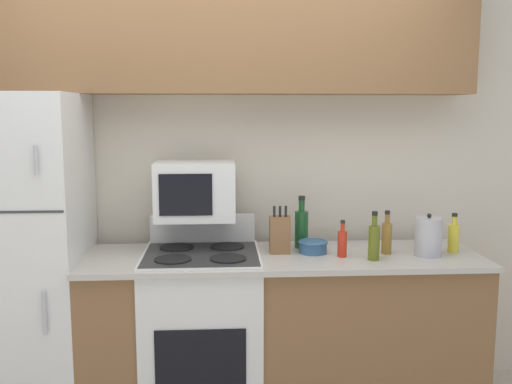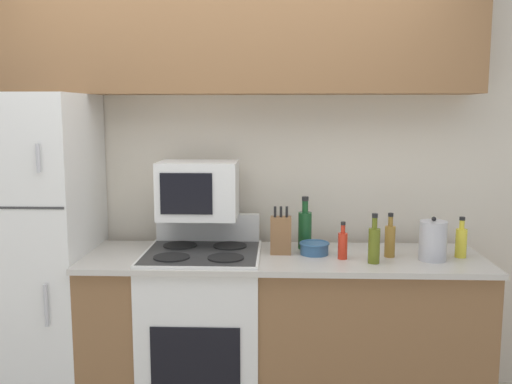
{
  "view_description": "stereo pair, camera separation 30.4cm",
  "coord_description": "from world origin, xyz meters",
  "px_view_note": "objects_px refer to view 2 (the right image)",
  "views": [
    {
      "loc": [
        0.0,
        -2.74,
        1.69
      ],
      "look_at": [
        0.19,
        0.27,
        1.26
      ],
      "focal_mm": 40.0,
      "sensor_mm": 36.0,
      "label": 1
    },
    {
      "loc": [
        0.3,
        -2.74,
        1.69
      ],
      "look_at": [
        0.19,
        0.27,
        1.26
      ],
      "focal_mm": 40.0,
      "sensor_mm": 36.0,
      "label": 2
    }
  ],
  "objects_px": {
    "stove": "(203,329)",
    "bottle_olive_oil": "(374,244)",
    "bowl": "(314,248)",
    "bottle_vinegar": "(390,240)",
    "bottle_cooking_spray": "(461,242)",
    "refrigerator": "(31,254)",
    "bottle_hot_sauce": "(343,244)",
    "kettle": "(433,241)",
    "bottle_wine_green": "(305,228)",
    "knife_block": "(281,235)",
    "microwave": "(198,190)"
  },
  "relations": [
    {
      "from": "knife_block",
      "to": "refrigerator",
      "type": "bearing_deg",
      "value": 179.55
    },
    {
      "from": "bottle_hot_sauce",
      "to": "refrigerator",
      "type": "bearing_deg",
      "value": 176.29
    },
    {
      "from": "bowl",
      "to": "bottle_vinegar",
      "type": "relative_size",
      "value": 0.69
    },
    {
      "from": "microwave",
      "to": "bottle_wine_green",
      "type": "relative_size",
      "value": 1.47
    },
    {
      "from": "bowl",
      "to": "bottle_olive_oil",
      "type": "relative_size",
      "value": 0.64
    },
    {
      "from": "refrigerator",
      "to": "knife_block",
      "type": "height_order",
      "value": "refrigerator"
    },
    {
      "from": "stove",
      "to": "refrigerator",
      "type": "bearing_deg",
      "value": 177.3
    },
    {
      "from": "microwave",
      "to": "bottle_vinegar",
      "type": "relative_size",
      "value": 1.83
    },
    {
      "from": "bottle_hot_sauce",
      "to": "bottle_olive_oil",
      "type": "xyz_separation_m",
      "value": [
        0.15,
        -0.08,
        0.02
      ]
    },
    {
      "from": "bottle_olive_oil",
      "to": "bottle_vinegar",
      "type": "bearing_deg",
      "value": 50.87
    },
    {
      "from": "stove",
      "to": "bottle_cooking_spray",
      "type": "height_order",
      "value": "bottle_cooking_spray"
    },
    {
      "from": "bottle_wine_green",
      "to": "bottle_olive_oil",
      "type": "xyz_separation_m",
      "value": [
        0.34,
        -0.3,
        -0.02
      ]
    },
    {
      "from": "bottle_hot_sauce",
      "to": "kettle",
      "type": "xyz_separation_m",
      "value": [
        0.47,
        -0.01,
        0.03
      ]
    },
    {
      "from": "bowl",
      "to": "bottle_vinegar",
      "type": "distance_m",
      "value": 0.41
    },
    {
      "from": "bottle_olive_oil",
      "to": "kettle",
      "type": "height_order",
      "value": "bottle_olive_oil"
    },
    {
      "from": "bottle_hot_sauce",
      "to": "kettle",
      "type": "height_order",
      "value": "kettle"
    },
    {
      "from": "knife_block",
      "to": "bottle_wine_green",
      "type": "xyz_separation_m",
      "value": [
        0.14,
        0.12,
        0.01
      ]
    },
    {
      "from": "bottle_vinegar",
      "to": "bottle_olive_oil",
      "type": "height_order",
      "value": "bottle_olive_oil"
    },
    {
      "from": "bottle_vinegar",
      "to": "bottle_cooking_spray",
      "type": "height_order",
      "value": "bottle_vinegar"
    },
    {
      "from": "stove",
      "to": "bowl",
      "type": "distance_m",
      "value": 0.77
    },
    {
      "from": "refrigerator",
      "to": "kettle",
      "type": "height_order",
      "value": "refrigerator"
    },
    {
      "from": "bottle_hot_sauce",
      "to": "kettle",
      "type": "bearing_deg",
      "value": -0.78
    },
    {
      "from": "refrigerator",
      "to": "stove",
      "type": "bearing_deg",
      "value": -2.7
    },
    {
      "from": "knife_block",
      "to": "bottle_cooking_spray",
      "type": "xyz_separation_m",
      "value": [
        0.97,
        -0.04,
        -0.02
      ]
    },
    {
      "from": "refrigerator",
      "to": "bottle_wine_green",
      "type": "height_order",
      "value": "refrigerator"
    },
    {
      "from": "bottle_wine_green",
      "to": "bottle_olive_oil",
      "type": "height_order",
      "value": "bottle_wine_green"
    },
    {
      "from": "refrigerator",
      "to": "bowl",
      "type": "distance_m",
      "value": 1.59
    },
    {
      "from": "microwave",
      "to": "knife_block",
      "type": "distance_m",
      "value": 0.53
    },
    {
      "from": "bottle_vinegar",
      "to": "kettle",
      "type": "xyz_separation_m",
      "value": [
        0.21,
        -0.06,
        0.01
      ]
    },
    {
      "from": "bowl",
      "to": "kettle",
      "type": "relative_size",
      "value": 0.71
    },
    {
      "from": "refrigerator",
      "to": "bottle_wine_green",
      "type": "relative_size",
      "value": 5.93
    },
    {
      "from": "bottle_hot_sauce",
      "to": "bottle_cooking_spray",
      "type": "relative_size",
      "value": 0.91
    },
    {
      "from": "bottle_cooking_spray",
      "to": "kettle",
      "type": "distance_m",
      "value": 0.18
    },
    {
      "from": "refrigerator",
      "to": "bottle_wine_green",
      "type": "xyz_separation_m",
      "value": [
        1.54,
        0.11,
        0.13
      ]
    },
    {
      "from": "microwave",
      "to": "bottle_hot_sauce",
      "type": "bearing_deg",
      "value": -14.08
    },
    {
      "from": "stove",
      "to": "bottle_hot_sauce",
      "type": "distance_m",
      "value": 0.92
    },
    {
      "from": "microwave",
      "to": "bottle_hot_sauce",
      "type": "height_order",
      "value": "microwave"
    },
    {
      "from": "refrigerator",
      "to": "bottle_olive_oil",
      "type": "distance_m",
      "value": 1.9
    },
    {
      "from": "kettle",
      "to": "bottle_olive_oil",
      "type": "bearing_deg",
      "value": -167.39
    },
    {
      "from": "bottle_vinegar",
      "to": "microwave",
      "type": "bearing_deg",
      "value": 172.11
    },
    {
      "from": "bottle_vinegar",
      "to": "stove",
      "type": "bearing_deg",
      "value": 179.26
    },
    {
      "from": "microwave",
      "to": "bottle_olive_oil",
      "type": "relative_size",
      "value": 1.69
    },
    {
      "from": "knife_block",
      "to": "bottle_hot_sauce",
      "type": "bearing_deg",
      "value": -17.16
    },
    {
      "from": "refrigerator",
      "to": "bottle_wine_green",
      "type": "bearing_deg",
      "value": 4.06
    },
    {
      "from": "bowl",
      "to": "bottle_vinegar",
      "type": "bearing_deg",
      "value": -5.67
    },
    {
      "from": "refrigerator",
      "to": "bowl",
      "type": "bearing_deg",
      "value": -0.69
    },
    {
      "from": "stove",
      "to": "bottle_olive_oil",
      "type": "relative_size",
      "value": 4.16
    },
    {
      "from": "bottle_cooking_spray",
      "to": "stove",
      "type": "bearing_deg",
      "value": 179.66
    },
    {
      "from": "bottle_hot_sauce",
      "to": "kettle",
      "type": "relative_size",
      "value": 0.86
    },
    {
      "from": "bottle_wine_green",
      "to": "kettle",
      "type": "xyz_separation_m",
      "value": [
        0.66,
        -0.23,
        -0.01
      ]
    }
  ]
}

